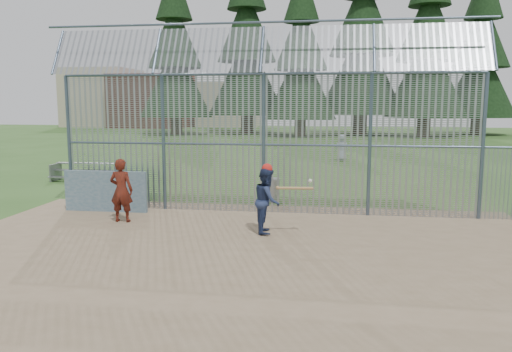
% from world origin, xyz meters
% --- Properties ---
extents(ground, '(120.00, 120.00, 0.00)m').
position_xyz_m(ground, '(0.00, 0.00, 0.00)').
color(ground, '#2D511E').
rests_on(ground, ground).
extents(dirt_infield, '(14.00, 10.00, 0.02)m').
position_xyz_m(dirt_infield, '(0.00, -0.50, 0.01)').
color(dirt_infield, '#756047').
rests_on(dirt_infield, ground).
extents(dugout_wall, '(2.50, 0.12, 1.20)m').
position_xyz_m(dugout_wall, '(-4.60, 2.90, 0.62)').
color(dugout_wall, '#38566B').
rests_on(dugout_wall, dirt_infield).
extents(batter, '(0.69, 0.84, 1.61)m').
position_xyz_m(batter, '(0.40, 1.16, 0.82)').
color(batter, navy).
rests_on(batter, dirt_infield).
extents(onlooker, '(0.63, 0.41, 1.71)m').
position_xyz_m(onlooker, '(-3.60, 1.74, 0.88)').
color(onlooker, maroon).
rests_on(onlooker, dirt_infield).
extents(bg_kid_standing, '(0.76, 0.53, 1.50)m').
position_xyz_m(bg_kid_standing, '(2.58, 17.26, 0.75)').
color(bg_kid_standing, gray).
rests_on(bg_kid_standing, ground).
extents(batting_gear, '(1.25, 0.35, 0.61)m').
position_xyz_m(batting_gear, '(0.56, 1.13, 1.51)').
color(batting_gear, red).
rests_on(batting_gear, ground).
extents(trash_can, '(0.56, 0.56, 0.82)m').
position_xyz_m(trash_can, '(0.04, 5.26, 0.38)').
color(trash_can, gray).
rests_on(trash_can, ground).
extents(bleacher, '(3.00, 0.95, 0.72)m').
position_xyz_m(bleacher, '(-7.97, 8.38, 0.41)').
color(bleacher, slate).
rests_on(bleacher, ground).
extents(backstop_fence, '(20.09, 0.81, 5.30)m').
position_xyz_m(backstop_fence, '(1.81, 3.43, 2.36)').
color(backstop_fence, '#47566B').
rests_on(backstop_fence, ground).
extents(conifer_row, '(38.48, 12.26, 20.20)m').
position_xyz_m(conifer_row, '(1.93, 41.51, 10.83)').
color(conifer_row, '#332319').
rests_on(conifer_row, ground).
extents(distant_buildings, '(26.50, 10.50, 8.00)m').
position_xyz_m(distant_buildings, '(-23.18, 56.49, 3.60)').
color(distant_buildings, brown).
rests_on(distant_buildings, ground).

